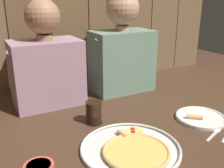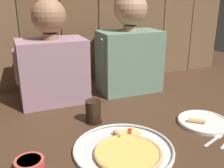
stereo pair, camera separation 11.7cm
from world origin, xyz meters
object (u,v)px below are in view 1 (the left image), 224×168
(diner_right, at_px, (122,46))
(pizza_tray, at_px, (132,149))
(drinking_glass, at_px, (94,113))
(diner_left, at_px, (46,59))
(dinner_plate, at_px, (200,117))

(diner_right, bearing_deg, pizza_tray, -116.78)
(drinking_glass, xyz_separation_m, diner_left, (-0.12, 0.32, 0.19))
(diner_left, xyz_separation_m, diner_right, (0.45, 0.00, 0.03))
(drinking_glass, height_order, diner_right, diner_right)
(diner_left, relative_size, diner_right, 0.94)
(drinking_glass, bearing_deg, diner_left, 109.87)
(drinking_glass, height_order, diner_left, diner_left)
(pizza_tray, bearing_deg, diner_right, 63.22)
(diner_right, bearing_deg, diner_left, -179.94)
(pizza_tray, distance_m, dinner_plate, 0.43)
(drinking_glass, bearing_deg, diner_right, 43.87)
(pizza_tray, distance_m, drinking_glass, 0.29)
(dinner_plate, relative_size, drinking_glass, 2.23)
(pizza_tray, xyz_separation_m, diner_left, (-0.15, 0.60, 0.24))
(diner_right, bearing_deg, dinner_plate, -77.01)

